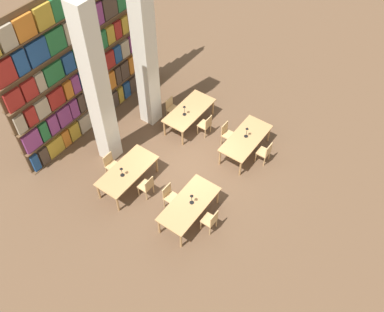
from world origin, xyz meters
The scene contains 20 objects.
ground_plane centered at (0.00, 0.00, 0.00)m, with size 40.00×40.00×0.00m, color brown.
bookshelf_bank centered at (0.01, 4.24, 2.69)m, with size 6.75×0.35×5.50m.
pillar_left centered at (-1.14, 2.62, 3.00)m, with size 0.59×0.59×6.00m.
pillar_center centered at (1.14, 2.62, 3.00)m, with size 0.59×0.59×6.00m.
reading_table_0 centered at (-1.66, -1.21, 0.67)m, with size 2.13×0.99×0.75m.
chair_0 centered at (-1.63, -1.98, 0.47)m, with size 0.42×0.40×0.87m.
chair_1 centered at (-1.63, -0.43, 0.47)m, with size 0.42×0.40×0.87m.
desk_lamp_0 centered at (-1.59, -1.25, 1.02)m, with size 0.14×0.14×0.41m.
reading_table_1 centered at (1.72, -1.19, 0.67)m, with size 2.13×0.99×0.75m.
chair_2 centered at (1.75, -1.97, 0.47)m, with size 0.42×0.40×0.87m.
chair_3 centered at (1.75, -0.42, 0.47)m, with size 0.42×0.40×0.87m.
desk_lamp_1 centered at (1.77, -1.16, 1.04)m, with size 0.14×0.14×0.44m.
reading_table_2 centered at (-1.78, 1.20, 0.67)m, with size 2.13×0.99×0.75m.
chair_4 centered at (-1.75, 0.42, 0.47)m, with size 0.42×0.40×0.87m.
chair_5 centered at (-1.75, 1.97, 0.47)m, with size 0.42×0.40×0.87m.
desk_lamp_2 centered at (-2.02, 1.18, 1.00)m, with size 0.14×0.14×0.39m.
reading_table_3 centered at (1.71, 1.23, 0.67)m, with size 2.13×0.99×0.75m.
chair_6 centered at (1.67, 0.45, 0.47)m, with size 0.42×0.40×0.87m.
chair_7 centered at (1.67, 2.01, 0.47)m, with size 0.42×0.40×0.87m.
desk_lamp_3 centered at (1.41, 1.23, 1.04)m, with size 0.14×0.14×0.44m.
Camera 1 is at (-7.63, -5.59, 11.53)m, focal length 40.00 mm.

